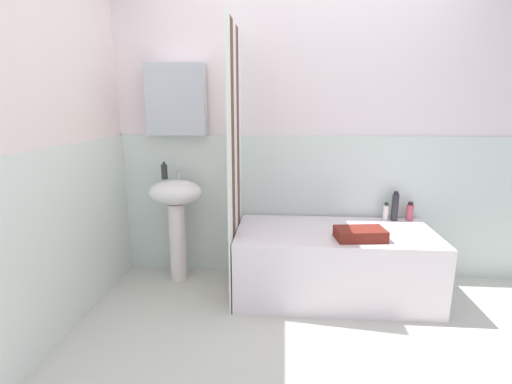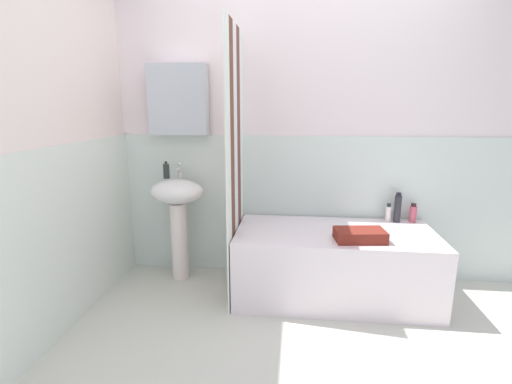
{
  "view_description": "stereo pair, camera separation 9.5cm",
  "coord_description": "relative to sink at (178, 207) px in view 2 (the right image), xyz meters",
  "views": [
    {
      "loc": [
        -0.16,
        -1.85,
        1.44
      ],
      "look_at": [
        -0.36,
        0.85,
        0.81
      ],
      "focal_mm": 26.18,
      "sensor_mm": 36.0,
      "label": 1
    },
    {
      "loc": [
        -0.07,
        -1.84,
        1.44
      ],
      "look_at": [
        -0.36,
        0.85,
        0.81
      ],
      "focal_mm": 26.18,
      "sensor_mm": 36.0,
      "label": 2
    }
  ],
  "objects": [
    {
      "name": "ground_plane",
      "position": [
        1.03,
        -1.03,
        -0.65
      ],
      "size": [
        4.8,
        5.6,
        0.04
      ],
      "primitive_type": "cube",
      "color": "beige"
    },
    {
      "name": "wall_back_tiled",
      "position": [
        0.97,
        0.23,
        0.51
      ],
      "size": [
        3.6,
        0.18,
        2.4
      ],
      "color": "white",
      "rests_on": "ground_plane"
    },
    {
      "name": "wall_left_tiled",
      "position": [
        -0.54,
        -0.69,
        0.49
      ],
      "size": [
        0.07,
        1.81,
        2.4
      ],
      "color": "white",
      "rests_on": "ground_plane"
    },
    {
      "name": "sink",
      "position": [
        0.0,
        0.0,
        0.0
      ],
      "size": [
        0.44,
        0.34,
        0.86
      ],
      "color": "white",
      "rests_on": "ground_plane"
    },
    {
      "name": "faucet",
      "position": [
        -0.0,
        0.08,
        0.29
      ],
      "size": [
        0.03,
        0.12,
        0.12
      ],
      "color": "silver",
      "rests_on": "sink"
    },
    {
      "name": "soap_dispenser",
      "position": [
        -0.1,
        0.04,
        0.29
      ],
      "size": [
        0.05,
        0.05,
        0.14
      ],
      "color": "#252C29",
      "rests_on": "sink"
    },
    {
      "name": "bathtub",
      "position": [
        1.27,
        -0.17,
        -0.37
      ],
      "size": [
        1.48,
        0.72,
        0.53
      ],
      "primitive_type": "cube",
      "color": "white",
      "rests_on": "ground_plane"
    },
    {
      "name": "shower_curtain",
      "position": [
        0.51,
        -0.17,
        0.37
      ],
      "size": [
        0.01,
        0.72,
        2.0
      ],
      "color": "white",
      "rests_on": "ground_plane"
    },
    {
      "name": "conditioner_bottle",
      "position": [
        1.91,
        0.13,
        -0.03
      ],
      "size": [
        0.06,
        0.06,
        0.15
      ],
      "color": "#C45162",
      "rests_on": "bathtub"
    },
    {
      "name": "body_wash_bottle",
      "position": [
        1.78,
        0.12,
        0.01
      ],
      "size": [
        0.05,
        0.05,
        0.24
      ],
      "color": "#2D2C33",
      "rests_on": "bathtub"
    },
    {
      "name": "shampoo_bottle",
      "position": [
        1.71,
        0.12,
        -0.03
      ],
      "size": [
        0.04,
        0.04,
        0.15
      ],
      "color": "white",
      "rests_on": "bathtub"
    },
    {
      "name": "towel_folded",
      "position": [
        1.41,
        -0.36,
        -0.06
      ],
      "size": [
        0.36,
        0.24,
        0.08
      ],
      "primitive_type": "cube",
      "rotation": [
        0.0,
        0.0,
        0.13
      ],
      "color": "maroon",
      "rests_on": "bathtub"
    }
  ]
}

